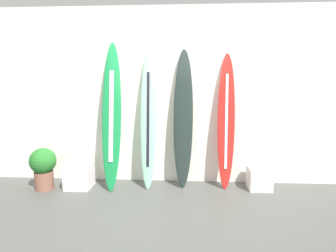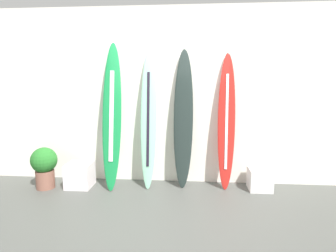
# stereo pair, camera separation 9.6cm
# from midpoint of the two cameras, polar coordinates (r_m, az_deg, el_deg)

# --- Properties ---
(ground) EXTENTS (8.00, 8.00, 0.04)m
(ground) POSITION_cam_midpoint_polar(r_m,az_deg,el_deg) (3.68, -0.90, -17.86)
(ground) COLOR #4C4E4A
(wall_back) EXTENTS (7.20, 0.20, 2.80)m
(wall_back) POSITION_cam_midpoint_polar(r_m,az_deg,el_deg) (4.58, 0.68, 6.02)
(wall_back) COLOR white
(wall_back) RESTS_ON ground
(surfboard_emerald) EXTENTS (0.32, 0.54, 2.25)m
(surfboard_emerald) POSITION_cam_midpoint_polar(r_m,az_deg,el_deg) (4.35, -10.78, 2.06)
(surfboard_emerald) COLOR #16803E
(surfboard_emerald) RESTS_ON ground
(surfboard_seafoam) EXTENTS (0.26, 0.44, 2.14)m
(surfboard_seafoam) POSITION_cam_midpoint_polar(r_m,az_deg,el_deg) (4.31, -3.40, 1.20)
(surfboard_seafoam) COLOR #88CAA8
(surfboard_seafoam) RESTS_ON ground
(surfboard_charcoal) EXTENTS (0.31, 0.34, 2.14)m
(surfboard_charcoal) POSITION_cam_midpoint_polar(r_m,az_deg,el_deg) (4.31, 3.78, 1.26)
(surfboard_charcoal) COLOR #212C29
(surfboard_charcoal) RESTS_ON ground
(surfboard_crimson) EXTENTS (0.28, 0.35, 2.08)m
(surfboard_crimson) POSITION_cam_midpoint_polar(r_m,az_deg,el_deg) (4.36, 12.48, 0.64)
(surfboard_crimson) COLOR red
(surfboard_crimson) RESTS_ON ground
(display_block_left) EXTENTS (0.34, 0.34, 0.33)m
(display_block_left) POSITION_cam_midpoint_polar(r_m,az_deg,el_deg) (4.58, 18.84, -10.27)
(display_block_left) COLOR silver
(display_block_left) RESTS_ON ground
(display_block_center) EXTENTS (0.38, 0.38, 0.38)m
(display_block_center) POSITION_cam_midpoint_polar(r_m,az_deg,el_deg) (4.65, -17.01, -9.55)
(display_block_center) COLOR white
(display_block_center) RESTS_ON ground
(potted_plant) EXTENTS (0.39, 0.39, 0.65)m
(potted_plant) POSITION_cam_midpoint_polar(r_m,az_deg,el_deg) (4.73, -23.43, -7.36)
(potted_plant) COLOR brown
(potted_plant) RESTS_ON ground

